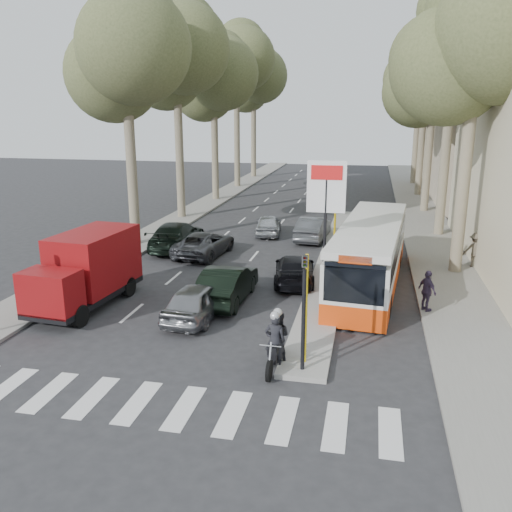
{
  "coord_description": "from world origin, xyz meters",
  "views": [
    {
      "loc": [
        4.92,
        -15.84,
        7.51
      ],
      "look_at": [
        0.42,
        5.31,
        1.6
      ],
      "focal_mm": 38.0,
      "sensor_mm": 36.0,
      "label": 1
    }
  ],
  "objects_px": {
    "silver_hatchback": "(197,301)",
    "dark_hatchback": "(227,284)",
    "city_bus": "(370,253)",
    "motorcycle": "(276,340)",
    "red_truck": "(87,269)"
  },
  "relations": [
    {
      "from": "silver_hatchback",
      "to": "dark_hatchback",
      "type": "xyz_separation_m",
      "value": [
        0.6,
        1.98,
        0.06
      ]
    },
    {
      "from": "city_bus",
      "to": "motorcycle",
      "type": "distance_m",
      "value": 8.77
    },
    {
      "from": "silver_hatchback",
      "to": "red_truck",
      "type": "xyz_separation_m",
      "value": [
        -4.56,
        0.36,
        0.84
      ]
    },
    {
      "from": "silver_hatchback",
      "to": "dark_hatchback",
      "type": "distance_m",
      "value": 2.07
    },
    {
      "from": "city_bus",
      "to": "silver_hatchback",
      "type": "bearing_deg",
      "value": -134.74
    },
    {
      "from": "dark_hatchback",
      "to": "red_truck",
      "type": "bearing_deg",
      "value": 18.7
    },
    {
      "from": "city_bus",
      "to": "motorcycle",
      "type": "bearing_deg",
      "value": -102.15
    },
    {
      "from": "silver_hatchback",
      "to": "city_bus",
      "type": "bearing_deg",
      "value": -136.25
    },
    {
      "from": "silver_hatchback",
      "to": "dark_hatchback",
      "type": "bearing_deg",
      "value": -102.93
    },
    {
      "from": "motorcycle",
      "to": "dark_hatchback",
      "type": "bearing_deg",
      "value": 120.57
    },
    {
      "from": "dark_hatchback",
      "to": "city_bus",
      "type": "height_order",
      "value": "city_bus"
    },
    {
      "from": "dark_hatchback",
      "to": "city_bus",
      "type": "bearing_deg",
      "value": -149.14
    },
    {
      "from": "red_truck",
      "to": "silver_hatchback",
      "type": "bearing_deg",
      "value": 0.33
    },
    {
      "from": "motorcycle",
      "to": "city_bus",
      "type": "bearing_deg",
      "value": 73.71
    },
    {
      "from": "silver_hatchback",
      "to": "red_truck",
      "type": "bearing_deg",
      "value": -0.57
    }
  ]
}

